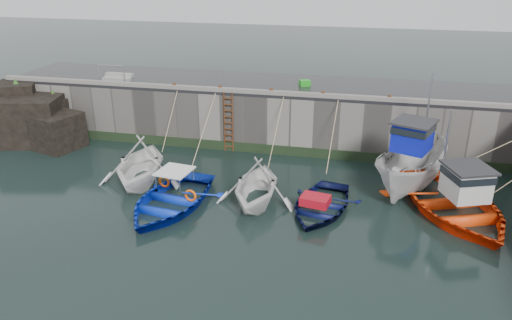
% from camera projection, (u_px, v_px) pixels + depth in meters
% --- Properties ---
extents(ground, '(120.00, 120.00, 0.00)m').
position_uv_depth(ground, '(209.00, 258.00, 17.26)').
color(ground, black).
rests_on(ground, ground).
extents(quay_back, '(30.00, 5.00, 3.00)m').
position_uv_depth(quay_back, '(275.00, 112.00, 27.95)').
color(quay_back, slate).
rests_on(quay_back, ground).
extents(road_back, '(30.00, 5.00, 0.16)m').
position_uv_depth(road_back, '(276.00, 85.00, 27.34)').
color(road_back, black).
rests_on(road_back, quay_back).
extents(kerb_back, '(30.00, 0.30, 0.20)m').
position_uv_depth(kerb_back, '(267.00, 92.00, 25.16)').
color(kerb_back, slate).
rests_on(kerb_back, road_back).
extents(algae_back, '(30.00, 0.08, 0.50)m').
position_uv_depth(algae_back, '(266.00, 149.00, 26.14)').
color(algae_back, black).
rests_on(algae_back, ground).
extents(rock_outcrop, '(5.85, 4.24, 3.41)m').
position_uv_depth(rock_outcrop, '(35.00, 119.00, 27.58)').
color(rock_outcrop, black).
rests_on(rock_outcrop, ground).
extents(ladder, '(0.51, 0.08, 3.20)m').
position_uv_depth(ladder, '(228.00, 122.00, 25.99)').
color(ladder, '#3F1E0F').
rests_on(ladder, ground).
extents(boat_near_white, '(4.72, 5.25, 2.47)m').
position_uv_depth(boat_near_white, '(142.00, 182.00, 22.99)').
color(boat_near_white, white).
rests_on(boat_near_white, ground).
extents(boat_near_white_rope, '(0.04, 3.43, 3.10)m').
position_uv_depth(boat_near_white_rope, '(171.00, 153.00, 26.25)').
color(boat_near_white_rope, tan).
rests_on(boat_near_white_rope, ground).
extents(boat_near_blue, '(4.56, 5.87, 1.12)m').
position_uv_depth(boat_near_blue, '(171.00, 206.00, 20.77)').
color(boat_near_blue, '#0C2DC2').
rests_on(boat_near_blue, ground).
extents(boat_near_blue_rope, '(0.04, 4.94, 3.10)m').
position_uv_depth(boat_near_blue_rope, '(205.00, 164.00, 24.92)').
color(boat_near_blue_rope, tan).
rests_on(boat_near_blue_rope, ground).
extents(boat_near_blacktrim, '(3.78, 4.34, 2.23)m').
position_uv_depth(boat_near_blacktrim, '(256.00, 202.00, 21.13)').
color(boat_near_blacktrim, silver).
rests_on(boat_near_blacktrim, ground).
extents(boat_near_blacktrim_rope, '(0.04, 4.00, 3.10)m').
position_uv_depth(boat_near_blacktrim_rope, '(274.00, 165.00, 24.76)').
color(boat_near_blacktrim_rope, tan).
rests_on(boat_near_blacktrim_rope, ground).
extents(boat_near_navy, '(3.92, 4.93, 0.92)m').
position_uv_depth(boat_near_navy, '(320.00, 209.00, 20.53)').
color(boat_near_navy, '#0A0F3F').
rests_on(boat_near_navy, ground).
extents(boat_near_navy_rope, '(0.04, 4.06, 3.10)m').
position_uv_depth(boat_near_navy_rope, '(329.00, 170.00, 24.18)').
color(boat_near_navy_rope, tan).
rests_on(boat_near_navy_rope, ground).
extents(boat_far_white, '(4.42, 6.54, 5.36)m').
position_uv_depth(boat_far_white, '(412.00, 167.00, 22.03)').
color(boat_far_white, silver).
rests_on(boat_far_white, ground).
extents(boat_far_orange, '(6.74, 7.81, 4.36)m').
position_uv_depth(boat_far_orange, '(454.00, 203.00, 20.07)').
color(boat_far_orange, '#FC410D').
rests_on(boat_far_orange, ground).
extents(fish_crate, '(0.68, 0.62, 0.31)m').
position_uv_depth(fish_crate, '(305.00, 83.00, 26.73)').
color(fish_crate, '#1C9A1C').
rests_on(fish_crate, road_back).
extents(railing, '(1.60, 1.05, 1.00)m').
position_uv_depth(railing, '(118.00, 77.00, 27.86)').
color(railing, '#A5A8AD').
rests_on(railing, road_back).
extents(bollard_a, '(0.18, 0.18, 0.28)m').
position_uv_depth(bollard_a, '(175.00, 86.00, 26.24)').
color(bollard_a, '#3F1E0F').
rests_on(bollard_a, road_back).
extents(bollard_b, '(0.18, 0.18, 0.28)m').
position_uv_depth(bollard_b, '(220.00, 88.00, 25.73)').
color(bollard_b, '#3F1E0F').
rests_on(bollard_b, road_back).
extents(bollard_c, '(0.18, 0.18, 0.28)m').
position_uv_depth(bollard_c, '(271.00, 91.00, 25.19)').
color(bollard_c, '#3F1E0F').
rests_on(bollard_c, road_back).
extents(bollard_d, '(0.18, 0.18, 0.28)m').
position_uv_depth(bollard_d, '(323.00, 94.00, 24.67)').
color(bollard_d, '#3F1E0F').
rests_on(bollard_d, road_back).
extents(bollard_e, '(0.18, 0.18, 0.28)m').
position_uv_depth(bollard_e, '(389.00, 98.00, 24.02)').
color(bollard_e, '#3F1E0F').
rests_on(bollard_e, road_back).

